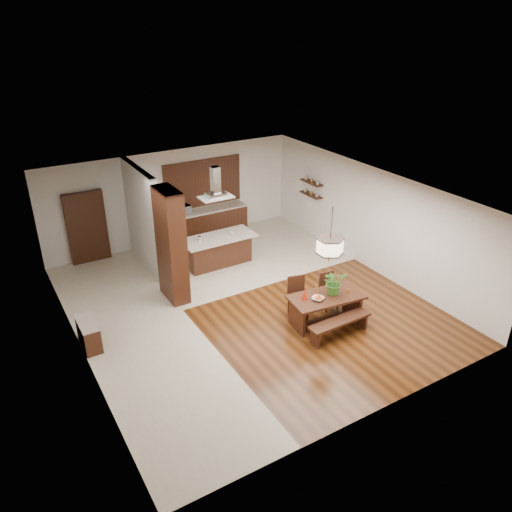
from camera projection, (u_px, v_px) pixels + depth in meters
room_shell at (245, 228)px, 11.63m from camera, size 9.00×9.04×2.92m
tile_hallway at (140, 336)px, 11.28m from camera, size 2.50×9.00×0.01m
tile_kitchen at (241, 254)px, 15.04m from camera, size 5.50×4.00×0.01m
soffit_band at (245, 194)px, 11.27m from camera, size 8.00×9.00×0.02m
partition_pier at (171, 246)px, 12.19m from camera, size 0.45×1.00×2.90m
partition_stub at (142, 218)px, 13.80m from camera, size 0.18×2.40×2.90m
hallway_console at (89, 334)px, 10.81m from camera, size 0.37×0.88×0.63m
hallway_doorway at (87, 228)px, 14.23m from camera, size 1.10×0.20×2.10m
rear_counter at (208, 223)px, 16.03m from camera, size 2.60×0.62×0.95m
kitchen_window at (202, 183)px, 15.66m from camera, size 2.60×0.08×1.50m
shelf_lower at (311, 195)px, 15.71m from camera, size 0.26×0.90×0.04m
shelf_upper at (312, 182)px, 15.53m from camera, size 0.26×0.90×0.04m
dining_table at (326, 303)px, 11.55m from camera, size 1.81×1.06×0.72m
dining_bench at (339, 328)px, 11.18m from camera, size 1.58×0.37×0.44m
dining_chair_left at (299, 298)px, 11.84m from camera, size 0.53×0.53×0.98m
dining_chair_right at (330, 291)px, 12.17m from camera, size 0.45×0.45×0.91m
pendant_lantern at (331, 235)px, 10.79m from camera, size 0.64×0.64×1.31m
foliage_plant at (334, 282)px, 11.44m from camera, size 0.63×0.58×0.60m
fruit_bowl at (318, 299)px, 11.30m from camera, size 0.35×0.35×0.06m
napkin_cone at (305, 294)px, 11.31m from camera, size 0.18×0.18×0.24m
gold_ornament at (348, 291)px, 11.59m from camera, size 0.07×0.07×0.09m
kitchen_island at (218, 250)px, 14.28m from camera, size 2.13×0.95×0.88m
range_hood at (215, 182)px, 13.39m from camera, size 0.90×0.55×0.87m
island_cup at (232, 233)px, 14.21m from camera, size 0.13×0.13×0.09m
microwave at (183, 210)px, 15.38m from camera, size 0.54×0.42×0.27m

